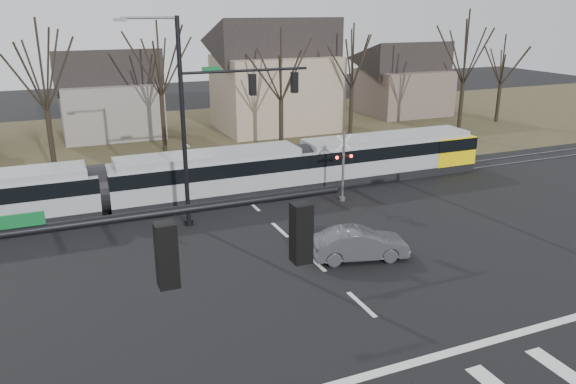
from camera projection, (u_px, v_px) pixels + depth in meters
name	position (u px, v px, depth m)	size (l,w,h in m)	color
ground	(391.00, 331.00, 19.17)	(140.00, 140.00, 0.00)	black
grass_verge	(181.00, 139.00, 47.13)	(140.00, 28.00, 0.01)	#38331E
stop_line	(423.00, 360.00, 17.59)	(28.00, 0.35, 0.01)	silver
lane_dashes	(242.00, 195.00, 33.15)	(0.18, 30.00, 0.01)	silver
rail_pair	(243.00, 195.00, 32.97)	(90.00, 1.52, 0.06)	#59595E
tram	(207.00, 174.00, 31.93)	(36.38, 2.70, 2.76)	gray
sedan	(359.00, 244.00, 24.53)	(4.47, 2.45, 1.40)	#3D3E43
signal_pole_near_left	(38.00, 352.00, 8.27)	(9.28, 0.44, 10.20)	black
signal_pole_far	(215.00, 112.00, 27.42)	(9.28, 0.44, 10.20)	black
rail_crossing_signal	(343.00, 169.00, 31.62)	(1.08, 0.36, 4.00)	#59595B
tree_row	(222.00, 87.00, 41.07)	(59.20, 7.20, 10.00)	black
house_b	(109.00, 89.00, 47.53)	(8.64, 7.56, 7.65)	slate
house_c	(275.00, 71.00, 49.73)	(10.80, 8.64, 10.10)	gray
house_d	(404.00, 75.00, 57.45)	(8.64, 7.56, 7.65)	brown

